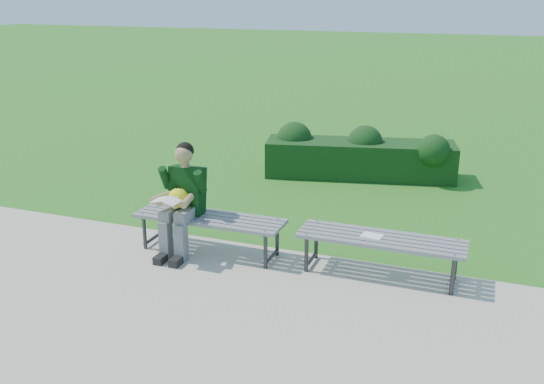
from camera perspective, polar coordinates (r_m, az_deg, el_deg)
The scene contains 7 objects.
ground at distance 7.42m, azimuth -0.17°, elevation -5.35°, with size 80.00×80.00×0.00m.
walkway at distance 5.98m, azimuth -6.20°, elevation -11.59°, with size 30.00×3.50×0.02m.
hedge at distance 10.26m, azimuth 8.09°, elevation 3.49°, with size 3.20×1.42×0.87m.
bench_left at distance 7.17m, azimuth -5.90°, elevation -2.71°, with size 1.80×0.50×0.46m.
bench_right at distance 6.66m, azimuth 10.22°, elevation -4.64°, with size 1.80×0.50×0.46m.
seated_boy at distance 7.13m, azimuth -8.48°, elevation -0.41°, with size 0.56×0.76×1.31m.
paper_sheet at distance 6.65m, azimuth 9.40°, elevation -4.08°, with size 0.24×0.19×0.01m.
Camera 1 is at (2.39, -6.35, 3.00)m, focal length 40.00 mm.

